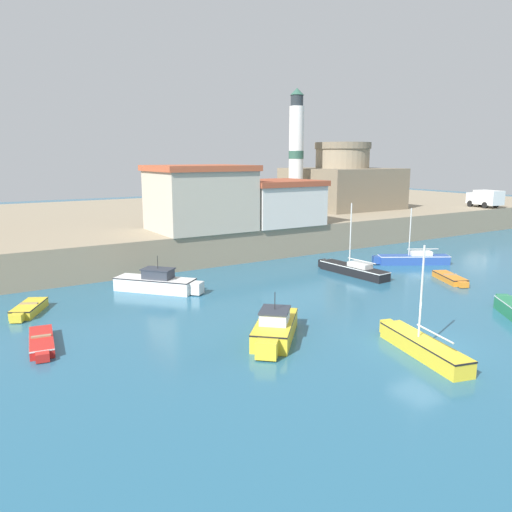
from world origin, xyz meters
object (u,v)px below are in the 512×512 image
(motorboat_white_0, at_px, (157,283))
(motorboat_yellow_5, at_px, (275,328))
(dinghy_orange_4, at_px, (450,278))
(harbor_shed_far_end, at_px, (200,198))
(sailboat_blue_3, at_px, (413,259))
(fortress, at_px, (341,184))
(truck_on_quay, at_px, (485,198))
(sailboat_black_8, at_px, (353,269))
(dinghy_red_2, at_px, (42,342))
(lighthouse, at_px, (296,153))
(sailboat_yellow_7, at_px, (422,346))
(harbor_shed_near_wharf, at_px, (276,202))
(dinghy_yellow_6, at_px, (28,309))

(motorboat_white_0, relative_size, motorboat_yellow_5, 1.12)
(dinghy_orange_4, relative_size, harbor_shed_far_end, 0.46)
(sailboat_blue_3, xyz_separation_m, fortress, (9.13, 19.67, 5.37))
(motorboat_yellow_5, relative_size, truck_on_quay, 1.11)
(dinghy_orange_4, xyz_separation_m, sailboat_black_8, (-4.67, 5.51, 0.19))
(dinghy_red_2, height_order, lighthouse, lighthouse)
(dinghy_red_2, distance_m, sailboat_black_8, 23.78)
(motorboat_white_0, height_order, truck_on_quay, truck_on_quay)
(dinghy_red_2, xyz_separation_m, sailboat_blue_3, (30.76, 3.45, 0.21))
(sailboat_yellow_7, bearing_deg, harbor_shed_far_end, 87.86)
(fortress, bearing_deg, harbor_shed_far_end, -160.71)
(harbor_shed_near_wharf, distance_m, harbor_shed_far_end, 8.04)
(harbor_shed_near_wharf, xyz_separation_m, truck_on_quay, (31.95, -1.11, -0.90))
(motorboat_white_0, relative_size, dinghy_yellow_6, 1.54)
(dinghy_yellow_6, distance_m, fortress, 43.46)
(motorboat_white_0, relative_size, dinghy_red_2, 1.29)
(dinghy_red_2, bearing_deg, fortress, 30.10)
(fortress, xyz_separation_m, truck_on_quay, (15.95, -9.63, -1.85))
(lighthouse, xyz_separation_m, truck_on_quay, (23.95, -8.64, -5.62))
(lighthouse, height_order, harbor_shed_far_end, lighthouse)
(sailboat_blue_3, distance_m, motorboat_yellow_5, 22.29)
(sailboat_blue_3, relative_size, dinghy_yellow_6, 1.70)
(sailboat_blue_3, bearing_deg, fortress, 65.10)
(truck_on_quay, bearing_deg, sailboat_black_8, -162.37)
(lighthouse, bearing_deg, dinghy_red_2, -145.24)
(dinghy_red_2, xyz_separation_m, lighthouse, (31.90, 22.13, 9.36))
(dinghy_red_2, bearing_deg, motorboat_yellow_5, -27.21)
(sailboat_blue_3, relative_size, fortress, 0.53)
(dinghy_red_2, xyz_separation_m, dinghy_orange_4, (28.23, -2.28, -0.00))
(motorboat_white_0, distance_m, fortress, 35.67)
(dinghy_yellow_6, distance_m, sailboat_yellow_7, 22.28)
(dinghy_orange_4, height_order, lighthouse, lighthouse)
(motorboat_white_0, distance_m, sailboat_black_8, 15.35)
(motorboat_white_0, bearing_deg, dinghy_yellow_6, -175.54)
(motorboat_white_0, xyz_separation_m, fortress, (31.27, 16.35, 5.23))
(dinghy_orange_4, xyz_separation_m, harbor_shed_near_wharf, (-4.33, 16.88, 4.65))
(motorboat_yellow_5, relative_size, sailboat_yellow_7, 0.81)
(lighthouse, xyz_separation_m, harbor_shed_near_wharf, (-8.00, -7.53, -4.72))
(motorboat_white_0, xyz_separation_m, sailboat_blue_3, (22.14, -3.33, -0.14))
(truck_on_quay, bearing_deg, harbor_shed_far_end, 178.23)
(sailboat_blue_3, bearing_deg, dinghy_yellow_6, 174.98)
(sailboat_black_8, bearing_deg, dinghy_red_2, -172.19)
(sailboat_blue_3, height_order, dinghy_orange_4, sailboat_blue_3)
(sailboat_black_8, height_order, harbor_shed_far_end, harbor_shed_far_end)
(motorboat_yellow_5, xyz_separation_m, sailboat_black_8, (13.31, 8.50, -0.16))
(sailboat_yellow_7, relative_size, harbor_shed_far_end, 0.73)
(sailboat_yellow_7, bearing_deg, dinghy_orange_4, 32.21)
(dinghy_yellow_6, bearing_deg, motorboat_white_0, 4.46)
(motorboat_yellow_5, distance_m, harbor_shed_far_end, 21.38)
(sailboat_blue_3, bearing_deg, sailboat_yellow_7, -138.28)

